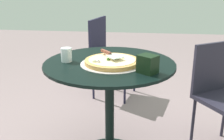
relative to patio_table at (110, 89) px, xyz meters
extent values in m
cylinder|color=black|center=(0.00, 0.00, 0.18)|extent=(0.87, 0.87, 0.02)
cylinder|color=black|center=(0.00, 0.00, -0.18)|extent=(0.06, 0.06, 0.71)
cylinder|color=beige|center=(0.02, -0.04, 0.19)|extent=(0.41, 0.41, 0.00)
cylinder|color=tan|center=(0.02, -0.04, 0.21)|extent=(0.35, 0.35, 0.02)
cylinder|color=beige|center=(0.02, -0.04, 0.22)|extent=(0.30, 0.30, 0.00)
sphere|color=#F0F1C7|center=(-0.08, -0.11, 0.23)|extent=(0.02, 0.02, 0.02)
sphere|color=#35601E|center=(0.00, -0.06, 0.23)|extent=(0.02, 0.02, 0.02)
sphere|color=silver|center=(-0.04, 0.07, 0.23)|extent=(0.01, 0.01, 0.01)
sphere|color=silver|center=(-0.06, -0.11, 0.23)|extent=(0.02, 0.02, 0.02)
sphere|color=silver|center=(0.04, -0.05, 0.23)|extent=(0.01, 0.01, 0.01)
sphere|color=white|center=(0.08, 0.00, 0.23)|extent=(0.02, 0.02, 0.02)
sphere|color=#F0E8CC|center=(-0.08, -0.10, 0.23)|extent=(0.02, 0.02, 0.02)
sphere|color=silver|center=(0.04, -0.01, 0.23)|extent=(0.02, 0.02, 0.02)
cube|color=silver|center=(0.04, -0.04, 0.24)|extent=(0.13, 0.13, 0.00)
cube|color=brown|center=(-0.03, 0.04, 0.25)|extent=(0.08, 0.10, 0.02)
cylinder|color=white|center=(-0.29, -0.02, 0.24)|extent=(0.07, 0.07, 0.09)
cube|color=black|center=(0.25, -0.18, 0.25)|extent=(0.14, 0.13, 0.11)
cube|color=#201F37|center=(-0.09, 1.15, -0.10)|extent=(0.51, 0.51, 0.03)
cube|color=#201F37|center=(-0.29, 1.20, 0.12)|extent=(0.13, 0.42, 0.40)
cylinder|color=#201F37|center=(0.13, 1.29, -0.33)|extent=(0.02, 0.02, 0.44)
cylinder|color=#201F37|center=(0.04, 0.93, -0.33)|extent=(0.02, 0.02, 0.44)
cylinder|color=#201F37|center=(-0.22, 1.37, -0.33)|extent=(0.02, 0.02, 0.44)
cylinder|color=#201F37|center=(-0.31, 1.02, -0.33)|extent=(0.02, 0.02, 0.44)
cube|color=#272433|center=(0.75, 0.33, 0.08)|extent=(0.34, 0.23, 0.38)
cylinder|color=#272433|center=(0.90, 0.40, -0.34)|extent=(0.02, 0.02, 0.42)
cylinder|color=#272433|center=(0.62, 0.22, -0.34)|extent=(0.02, 0.02, 0.42)
camera|label=1|loc=(0.22, -1.70, 0.71)|focal=43.49mm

